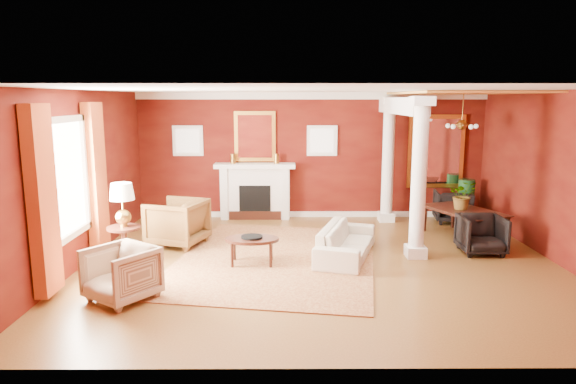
{
  "coord_description": "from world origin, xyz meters",
  "views": [
    {
      "loc": [
        -0.59,
        -8.4,
        2.76
      ],
      "look_at": [
        -0.55,
        0.42,
        1.15
      ],
      "focal_mm": 32.0,
      "sensor_mm": 36.0,
      "label": 1
    }
  ],
  "objects_px": {
    "armchair_leopard": "(177,220)",
    "coffee_table": "(252,241)",
    "sofa": "(346,236)",
    "dining_table": "(466,215)",
    "armchair_stripe": "(121,271)",
    "side_table": "(123,211)"
  },
  "relations": [
    {
      "from": "armchair_stripe",
      "to": "sofa",
      "type": "bearing_deg",
      "value": 66.35
    },
    {
      "from": "dining_table",
      "to": "sofa",
      "type": "bearing_deg",
      "value": 93.24
    },
    {
      "from": "sofa",
      "to": "armchair_stripe",
      "type": "xyz_separation_m",
      "value": [
        -3.33,
        -1.94,
        0.04
      ]
    },
    {
      "from": "coffee_table",
      "to": "armchair_stripe",
      "type": "bearing_deg",
      "value": -137.72
    },
    {
      "from": "coffee_table",
      "to": "armchair_leopard",
      "type": "bearing_deg",
      "value": 142.04
    },
    {
      "from": "armchair_leopard",
      "to": "coffee_table",
      "type": "xyz_separation_m",
      "value": [
        1.5,
        -1.17,
        -0.07
      ]
    },
    {
      "from": "sofa",
      "to": "armchair_stripe",
      "type": "relative_size",
      "value": 2.31
    },
    {
      "from": "armchair_leopard",
      "to": "side_table",
      "type": "bearing_deg",
      "value": -11.41
    },
    {
      "from": "coffee_table",
      "to": "side_table",
      "type": "xyz_separation_m",
      "value": [
        -2.14,
        0.03,
        0.51
      ]
    },
    {
      "from": "coffee_table",
      "to": "side_table",
      "type": "height_order",
      "value": "side_table"
    },
    {
      "from": "coffee_table",
      "to": "sofa",
      "type": "bearing_deg",
      "value": 13.35
    },
    {
      "from": "sofa",
      "to": "armchair_stripe",
      "type": "bearing_deg",
      "value": 137.43
    },
    {
      "from": "armchair_leopard",
      "to": "armchair_stripe",
      "type": "relative_size",
      "value": 1.17
    },
    {
      "from": "coffee_table",
      "to": "dining_table",
      "type": "distance_m",
      "value": 4.5
    },
    {
      "from": "armchair_stripe",
      "to": "coffee_table",
      "type": "height_order",
      "value": "armchair_stripe"
    },
    {
      "from": "side_table",
      "to": "dining_table",
      "type": "bearing_deg",
      "value": 14.59
    },
    {
      "from": "sofa",
      "to": "armchair_leopard",
      "type": "xyz_separation_m",
      "value": [
        -3.13,
        0.78,
        0.11
      ]
    },
    {
      "from": "side_table",
      "to": "dining_table",
      "type": "xyz_separation_m",
      "value": [
        6.31,
        1.64,
        -0.46
      ]
    },
    {
      "from": "dining_table",
      "to": "armchair_leopard",
      "type": "bearing_deg",
      "value": 71.47
    },
    {
      "from": "armchair_leopard",
      "to": "dining_table",
      "type": "bearing_deg",
      "value": 113.48
    },
    {
      "from": "sofa",
      "to": "coffee_table",
      "type": "relative_size",
      "value": 2.13
    },
    {
      "from": "sofa",
      "to": "coffee_table",
      "type": "xyz_separation_m",
      "value": [
        -1.63,
        -0.39,
        0.04
      ]
    }
  ]
}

